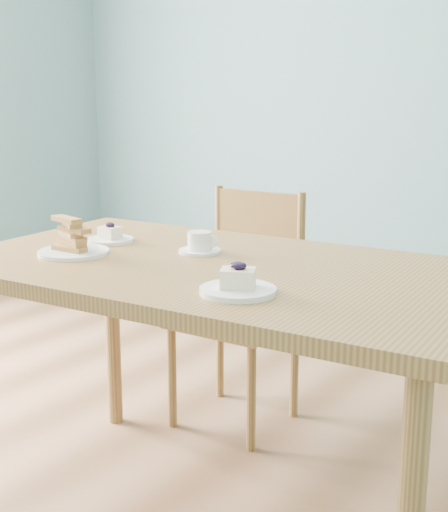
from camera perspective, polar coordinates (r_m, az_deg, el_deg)
The scene contains 7 objects.
room at distance 2.05m, azimuth -12.92°, elevation 14.93°, with size 5.01×5.01×2.71m.
dining_table at distance 2.01m, azimuth -0.75°, elevation -2.81°, with size 1.57×1.00×0.80m.
dining_chair at distance 2.76m, azimuth 1.30°, elevation -4.05°, with size 0.44×0.42×0.90m.
cheesecake_plate_near at distance 1.69m, azimuth 1.12°, elevation -2.36°, with size 0.18×0.18×0.08m.
cheesecake_plate_far at distance 2.31m, azimuth -9.09°, elevation 1.53°, with size 0.15×0.15×0.06m.
coffee_cup at distance 2.12m, azimuth -1.93°, elevation 0.99°, with size 0.13×0.13×0.06m.
biscotti_plate at distance 2.14m, azimuth -11.99°, elevation 1.12°, with size 0.21×0.21×0.11m.
Camera 1 is at (1.54, -1.34, 1.27)m, focal length 50.00 mm.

